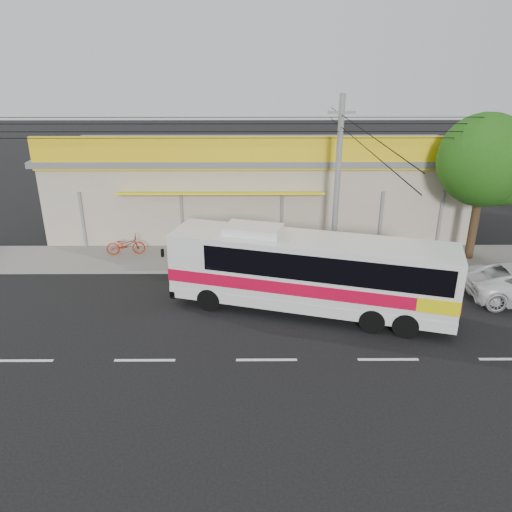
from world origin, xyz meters
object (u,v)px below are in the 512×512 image
(motorbike_red, at_px, (126,245))
(utility_pole, at_px, (341,127))
(coach_bus, at_px, (314,270))
(tree_near, at_px, (488,164))

(motorbike_red, bearing_deg, utility_pole, -103.72)
(motorbike_red, xyz_separation_m, utility_pole, (9.99, -1.02, 5.78))
(motorbike_red, height_order, utility_pole, utility_pole)
(coach_bus, relative_size, tree_near, 1.56)
(coach_bus, bearing_deg, motorbike_red, 162.89)
(utility_pole, xyz_separation_m, tree_near, (6.81, 0.48, -1.70))
(motorbike_red, bearing_deg, coach_bus, -130.98)
(motorbike_red, distance_m, utility_pole, 11.59)
(coach_bus, height_order, motorbike_red, coach_bus)
(motorbike_red, relative_size, tree_near, 0.27)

